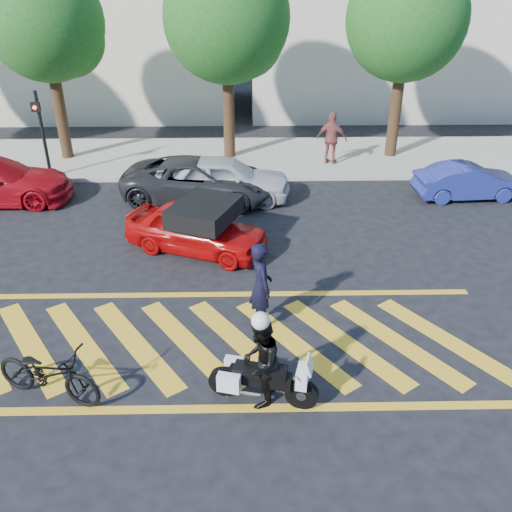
{
  "coord_description": "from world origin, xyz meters",
  "views": [
    {
      "loc": [
        0.65,
        -9.13,
        7.1
      ],
      "look_at": [
        0.86,
        1.9,
        1.05
      ],
      "focal_mm": 38.0,
      "sensor_mm": 36.0,
      "label": 1
    }
  ],
  "objects_px": {
    "bicycle": "(48,373)",
    "parked_mid_right": "(223,179)",
    "officer_bike": "(261,286)",
    "police_motorcycle": "(261,380)",
    "parked_mid_left": "(199,180)",
    "officer_moto": "(260,362)",
    "parked_right": "(469,182)",
    "red_convertible": "(196,229)"
  },
  "relations": [
    {
      "from": "police_motorcycle",
      "to": "officer_moto",
      "type": "height_order",
      "value": "officer_moto"
    },
    {
      "from": "bicycle",
      "to": "parked_right",
      "type": "distance_m",
      "value": 14.47
    },
    {
      "from": "bicycle",
      "to": "police_motorcycle",
      "type": "bearing_deg",
      "value": -73.02
    },
    {
      "from": "parked_right",
      "to": "officer_moto",
      "type": "bearing_deg",
      "value": 139.11
    },
    {
      "from": "officer_moto",
      "to": "parked_mid_left",
      "type": "height_order",
      "value": "officer_moto"
    },
    {
      "from": "police_motorcycle",
      "to": "parked_mid_right",
      "type": "bearing_deg",
      "value": 110.46
    },
    {
      "from": "officer_bike",
      "to": "police_motorcycle",
      "type": "bearing_deg",
      "value": 162.77
    },
    {
      "from": "bicycle",
      "to": "parked_mid_right",
      "type": "bearing_deg",
      "value": 2.32
    },
    {
      "from": "officer_bike",
      "to": "parked_mid_right",
      "type": "xyz_separation_m",
      "value": [
        -1.04,
        7.14,
        -0.26
      ]
    },
    {
      "from": "officer_bike",
      "to": "parked_mid_left",
      "type": "bearing_deg",
      "value": -1.27
    },
    {
      "from": "bicycle",
      "to": "officer_moto",
      "type": "bearing_deg",
      "value": -73.15
    },
    {
      "from": "officer_bike",
      "to": "parked_mid_left",
      "type": "distance_m",
      "value": 7.38
    },
    {
      "from": "officer_bike",
      "to": "parked_mid_right",
      "type": "height_order",
      "value": "officer_bike"
    },
    {
      "from": "police_motorcycle",
      "to": "parked_mid_left",
      "type": "distance_m",
      "value": 9.66
    },
    {
      "from": "red_convertible",
      "to": "parked_right",
      "type": "relative_size",
      "value": 1.1
    },
    {
      "from": "parked_mid_left",
      "to": "officer_bike",
      "type": "bearing_deg",
      "value": -157.77
    },
    {
      "from": "officer_moto",
      "to": "parked_mid_right",
      "type": "bearing_deg",
      "value": -159.63
    },
    {
      "from": "red_convertible",
      "to": "parked_mid_right",
      "type": "xyz_separation_m",
      "value": [
        0.62,
        3.61,
        0.08
      ]
    },
    {
      "from": "officer_moto",
      "to": "parked_right",
      "type": "distance_m",
      "value": 11.94
    },
    {
      "from": "police_motorcycle",
      "to": "parked_mid_right",
      "type": "xyz_separation_m",
      "value": [
        -0.98,
        9.49,
        0.26
      ]
    },
    {
      "from": "officer_bike",
      "to": "officer_moto",
      "type": "relative_size",
      "value": 1.13
    },
    {
      "from": "parked_mid_right",
      "to": "officer_bike",
      "type": "bearing_deg",
      "value": -169.33
    },
    {
      "from": "parked_mid_right",
      "to": "police_motorcycle",
      "type": "bearing_deg",
      "value": -171.72
    },
    {
      "from": "police_motorcycle",
      "to": "bicycle",
      "type": "bearing_deg",
      "value": -167.84
    },
    {
      "from": "officer_bike",
      "to": "bicycle",
      "type": "distance_m",
      "value": 4.5
    },
    {
      "from": "officer_bike",
      "to": "police_motorcycle",
      "type": "xyz_separation_m",
      "value": [
        -0.06,
        -2.35,
        -0.52
      ]
    },
    {
      "from": "officer_bike",
      "to": "parked_right",
      "type": "relative_size",
      "value": 0.57
    },
    {
      "from": "red_convertible",
      "to": "parked_mid_left",
      "type": "bearing_deg",
      "value": 25.34
    },
    {
      "from": "officer_moto",
      "to": "officer_bike",
      "type": "bearing_deg",
      "value": -167.27
    },
    {
      "from": "parked_mid_left",
      "to": "parked_mid_right",
      "type": "xyz_separation_m",
      "value": [
        0.8,
        0.0,
        0.05
      ]
    },
    {
      "from": "red_convertible",
      "to": "parked_mid_right",
      "type": "distance_m",
      "value": 3.66
    },
    {
      "from": "bicycle",
      "to": "parked_mid_left",
      "type": "xyz_separation_m",
      "value": [
        2.06,
        9.33,
        0.14
      ]
    },
    {
      "from": "police_motorcycle",
      "to": "officer_moto",
      "type": "bearing_deg",
      "value": -136.16
    },
    {
      "from": "red_convertible",
      "to": "bicycle",
      "type": "bearing_deg",
      "value": -178.9
    },
    {
      "from": "officer_bike",
      "to": "parked_mid_left",
      "type": "height_order",
      "value": "officer_bike"
    },
    {
      "from": "officer_bike",
      "to": "red_convertible",
      "type": "bearing_deg",
      "value": 9.44
    },
    {
      "from": "bicycle",
      "to": "police_motorcycle",
      "type": "xyz_separation_m",
      "value": [
        3.84,
        -0.16,
        -0.07
      ]
    },
    {
      "from": "parked_mid_left",
      "to": "police_motorcycle",
      "type": "bearing_deg",
      "value": -161.6
    },
    {
      "from": "bicycle",
      "to": "parked_mid_right",
      "type": "distance_m",
      "value": 9.76
    },
    {
      "from": "parked_mid_left",
      "to": "parked_right",
      "type": "xyz_separation_m",
      "value": [
        9.0,
        -0.0,
        -0.11
      ]
    },
    {
      "from": "police_motorcycle",
      "to": "parked_right",
      "type": "bearing_deg",
      "value": 67.3
    },
    {
      "from": "parked_right",
      "to": "police_motorcycle",
      "type": "bearing_deg",
      "value": 139.14
    }
  ]
}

